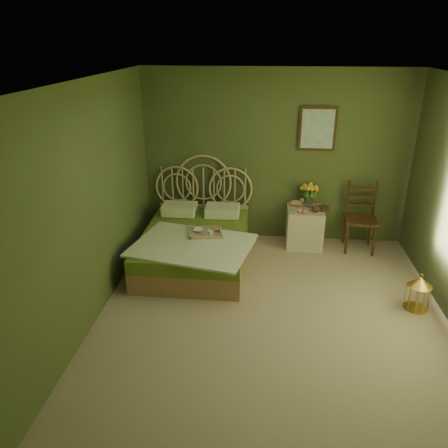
# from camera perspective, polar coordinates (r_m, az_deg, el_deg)

# --- Properties ---
(floor) EXTENTS (4.50, 4.50, 0.00)m
(floor) POSITION_cam_1_polar(r_m,az_deg,el_deg) (5.17, 6.26, -12.05)
(floor) COLOR tan
(floor) RESTS_ON ground
(ceiling) EXTENTS (4.50, 4.50, 0.00)m
(ceiling) POSITION_cam_1_polar(r_m,az_deg,el_deg) (4.24, 7.85, 17.96)
(ceiling) COLOR silver
(ceiling) RESTS_ON wall_back
(wall_back) EXTENTS (4.00, 0.00, 4.00)m
(wall_back) POSITION_cam_1_polar(r_m,az_deg,el_deg) (6.69, 6.71, 8.60)
(wall_back) COLOR #4C5A2F
(wall_back) RESTS_ON floor
(wall_left) EXTENTS (0.00, 4.50, 4.50)m
(wall_left) POSITION_cam_1_polar(r_m,az_deg,el_deg) (4.91, -17.04, 2.24)
(wall_left) COLOR #4C5A2F
(wall_left) RESTS_ON floor
(wall_art) EXTENTS (0.54, 0.04, 0.64)m
(wall_art) POSITION_cam_1_polar(r_m,az_deg,el_deg) (6.60, 12.12, 12.06)
(wall_art) COLOR #361F0E
(wall_art) RESTS_ON wall_back
(bed) EXTENTS (1.68, 2.13, 1.32)m
(bed) POSITION_cam_1_polar(r_m,az_deg,el_deg) (6.21, -3.78, -2.42)
(bed) COLOR tan
(bed) RESTS_ON floor
(nightstand) EXTENTS (0.54, 0.54, 1.02)m
(nightstand) POSITION_cam_1_polar(r_m,az_deg,el_deg) (6.77, 10.53, 0.15)
(nightstand) COLOR beige
(nightstand) RESTS_ON floor
(chair) EXTENTS (0.48, 0.48, 1.02)m
(chair) POSITION_cam_1_polar(r_m,az_deg,el_deg) (6.81, 17.38, 1.45)
(chair) COLOR #361F0E
(chair) RESTS_ON floor
(birdcage) EXTENTS (0.27, 0.27, 0.42)m
(birdcage) POSITION_cam_1_polar(r_m,az_deg,el_deg) (5.67, 23.98, -8.29)
(birdcage) COLOR gold
(birdcage) RESTS_ON floor
(book_lower) EXTENTS (0.18, 0.22, 0.02)m
(book_lower) POSITION_cam_1_polar(r_m,az_deg,el_deg) (6.71, 12.16, 1.98)
(book_lower) COLOR #381E0F
(book_lower) RESTS_ON nightstand
(book_upper) EXTENTS (0.21, 0.26, 0.02)m
(book_upper) POSITION_cam_1_polar(r_m,az_deg,el_deg) (6.70, 12.18, 2.15)
(book_upper) COLOR #472819
(book_upper) RESTS_ON nightstand
(cereal_bowl) EXTENTS (0.16, 0.16, 0.04)m
(cereal_bowl) POSITION_cam_1_polar(r_m,az_deg,el_deg) (6.01, -3.33, -0.82)
(cereal_bowl) COLOR white
(cereal_bowl) RESTS_ON bed
(coffee_cup) EXTENTS (0.09, 0.09, 0.07)m
(coffee_cup) POSITION_cam_1_polar(r_m,az_deg,el_deg) (5.88, -1.76, -1.17)
(coffee_cup) COLOR white
(coffee_cup) RESTS_ON bed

